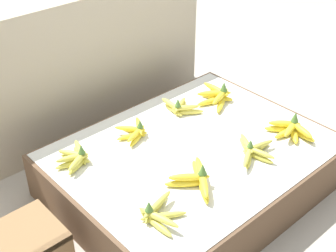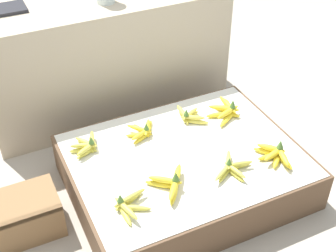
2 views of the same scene
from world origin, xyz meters
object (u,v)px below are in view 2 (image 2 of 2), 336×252
at_px(banana_bunch_front_midleft, 172,183).
at_px(banana_bunch_middle_midright, 189,116).
at_px(banana_bunch_front_left, 128,205).
at_px(wooden_crate, 18,217).
at_px(banana_bunch_middle_midleft, 143,131).
at_px(banana_bunch_middle_right, 227,111).
at_px(banana_bunch_middle_left, 87,146).
at_px(banana_bunch_front_midright, 231,167).
at_px(banana_bunch_front_right, 276,154).

height_order(banana_bunch_front_midleft, banana_bunch_middle_midright, banana_bunch_front_midleft).
relative_size(banana_bunch_front_left, banana_bunch_middle_midright, 0.94).
relative_size(wooden_crate, banana_bunch_middle_midleft, 2.05).
bearing_deg(banana_bunch_front_midleft, banana_bunch_middle_right, 36.16).
distance_m(wooden_crate, banana_bunch_middle_left, 0.47).
relative_size(banana_bunch_middle_left, banana_bunch_middle_midright, 0.85).
distance_m(banana_bunch_front_midright, banana_bunch_middle_midright, 0.45).
distance_m(banana_bunch_front_midleft, banana_bunch_front_right, 0.55).
relative_size(wooden_crate, banana_bunch_front_midright, 1.60).
distance_m(banana_bunch_front_left, banana_bunch_middle_midright, 0.71).
bearing_deg(banana_bunch_front_midright, banana_bunch_middle_right, 61.67).
xyz_separation_m(banana_bunch_front_midleft, banana_bunch_front_right, (0.54, -0.04, -0.00)).
relative_size(banana_bunch_front_midright, banana_bunch_middle_right, 1.06).
xyz_separation_m(wooden_crate, banana_bunch_front_right, (1.22, -0.28, 0.15)).
distance_m(banana_bunch_middle_midleft, banana_bunch_middle_midright, 0.28).
bearing_deg(banana_bunch_front_right, banana_bunch_front_midright, 175.70).
bearing_deg(banana_bunch_front_midright, banana_bunch_middle_left, 141.95).
bearing_deg(banana_bunch_middle_left, banana_bunch_front_left, -85.30).
bearing_deg(banana_bunch_middle_right, banana_bunch_front_right, -86.70).
bearing_deg(banana_bunch_middle_midleft, banana_bunch_middle_left, 178.44).
xyz_separation_m(banana_bunch_front_midright, banana_bunch_middle_right, (0.22, 0.40, 0.01)).
xyz_separation_m(banana_bunch_middle_midleft, banana_bunch_middle_midright, (0.28, 0.01, 0.00)).
bearing_deg(banana_bunch_middle_left, wooden_crate, -155.98).
height_order(banana_bunch_front_right, banana_bunch_middle_midright, banana_bunch_front_right).
height_order(banana_bunch_front_left, banana_bunch_middle_right, banana_bunch_middle_right).
bearing_deg(banana_bunch_front_right, banana_bunch_middle_midleft, 138.26).
distance_m(wooden_crate, banana_bunch_middle_right, 1.21).
height_order(banana_bunch_front_midleft, banana_bunch_front_midright, banana_bunch_front_midleft).
height_order(banana_bunch_front_left, banana_bunch_middle_midleft, banana_bunch_front_left).
relative_size(banana_bunch_middle_left, banana_bunch_middle_midleft, 0.91).
relative_size(banana_bunch_front_midleft, banana_bunch_middle_midright, 1.16).
distance_m(wooden_crate, banana_bunch_front_midright, 1.02).
bearing_deg(banana_bunch_front_right, banana_bunch_middle_right, 93.30).
relative_size(banana_bunch_front_midleft, banana_bunch_front_midright, 0.96).
xyz_separation_m(banana_bunch_front_left, banana_bunch_middle_right, (0.75, 0.41, 0.00)).
relative_size(banana_bunch_front_midleft, banana_bunch_middle_left, 1.36).
distance_m(banana_bunch_front_midleft, banana_bunch_middle_left, 0.50).
relative_size(wooden_crate, banana_bunch_middle_left, 2.26).
distance_m(wooden_crate, banana_bunch_front_left, 0.54).
distance_m(banana_bunch_front_left, banana_bunch_middle_midleft, 0.52).
height_order(banana_bunch_front_left, banana_bunch_middle_left, same).
relative_size(banana_bunch_front_midleft, banana_bunch_middle_right, 1.01).
height_order(banana_bunch_front_midleft, banana_bunch_middle_midleft, banana_bunch_front_midleft).
relative_size(banana_bunch_front_left, banana_bunch_middle_midleft, 1.00).
distance_m(banana_bunch_front_midright, banana_bunch_front_right, 0.24).
bearing_deg(wooden_crate, banana_bunch_front_right, -13.11).
relative_size(banana_bunch_front_left, banana_bunch_front_right, 0.85).
relative_size(wooden_crate, banana_bunch_front_midleft, 1.67).
relative_size(banana_bunch_front_left, banana_bunch_front_midright, 0.78).
xyz_separation_m(banana_bunch_middle_left, banana_bunch_middle_midleft, (0.30, -0.01, -0.00)).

